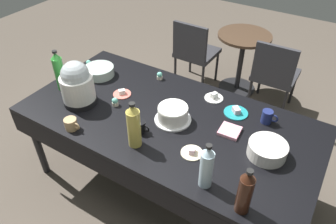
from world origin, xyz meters
TOP-DOWN VIEW (x-y plane):
  - ground at (0.00, 0.00)m, footprint 9.00×9.00m
  - potluck_table at (0.00, 0.00)m, footprint 2.20×1.10m
  - frosted_layer_cake at (0.05, -0.01)m, footprint 0.27×0.27m
  - slow_cooker at (-0.68, -0.20)m, footprint 0.26×0.26m
  - glass_salad_bowl at (-0.82, 0.18)m, footprint 0.26×0.26m
  - ceramic_snack_bowl at (0.74, 0.01)m, footprint 0.25×0.25m
  - dessert_plate_teal at (0.41, 0.31)m, footprint 0.18×0.18m
  - dessert_plate_cream at (0.33, -0.23)m, footprint 0.15×0.15m
  - dessert_plate_coral at (-0.47, 0.05)m, footprint 0.15×0.15m
  - dessert_plate_white at (0.19, 0.39)m, footprint 0.15×0.15m
  - cupcake_rose at (-0.34, 0.41)m, footprint 0.05×0.05m
  - cupcake_mint at (-0.43, -0.09)m, footprint 0.05×0.05m
  - cupcake_vanilla at (-1.00, 0.24)m, footprint 0.05×0.05m
  - soda_bottle_lime_soda at (-0.94, -0.13)m, footprint 0.08×0.08m
  - soda_bottle_water at (0.51, -0.41)m, footprint 0.08×0.08m
  - soda_bottle_cola at (0.76, -0.46)m, footprint 0.08×0.08m
  - soda_bottle_ginger_ale at (-0.04, -0.35)m, footprint 0.09×0.09m
  - coffee_mug_navy at (0.64, 0.33)m, footprint 0.12×0.08m
  - coffee_mug_black at (-0.08, -0.23)m, footprint 0.12×0.08m
  - coffee_mug_tan at (-0.51, -0.46)m, footprint 0.13×0.09m
  - paper_napkin_stack at (0.45, 0.09)m, footprint 0.15×0.15m
  - maroon_chair_left at (-0.55, 1.48)m, footprint 0.45×0.45m
  - maroon_chair_right at (0.40, 1.48)m, footprint 0.44×0.44m
  - round_cafe_table at (-0.05, 1.71)m, footprint 0.60×0.60m

SIDE VIEW (x-z plane):
  - ground at x=0.00m, z-range 0.00..0.00m
  - maroon_chair_left at x=-0.55m, z-range 0.07..0.92m
  - maroon_chair_right at x=0.40m, z-range 0.07..0.92m
  - round_cafe_table at x=-0.05m, z-range 0.14..0.86m
  - potluck_table at x=0.00m, z-range 0.31..1.06m
  - dessert_plate_coral at x=-0.47m, z-range 0.74..0.78m
  - dessert_plate_cream at x=0.33m, z-range 0.74..0.78m
  - dessert_plate_teal at x=0.41m, z-range 0.74..0.79m
  - paper_napkin_stack at x=0.45m, z-range 0.75..0.77m
  - dessert_plate_white at x=0.19m, z-range 0.74..0.79m
  - cupcake_rose at x=-0.34m, z-range 0.75..0.82m
  - cupcake_mint at x=-0.43m, z-range 0.75..0.82m
  - cupcake_vanilla at x=-1.00m, z-range 0.75..0.82m
  - glass_salad_bowl at x=-0.82m, z-range 0.75..0.83m
  - coffee_mug_tan at x=-0.51m, z-range 0.75..0.83m
  - coffee_mug_black at x=-0.08m, z-range 0.75..0.84m
  - ceramic_snack_bowl at x=0.74m, z-range 0.75..0.85m
  - coffee_mug_navy at x=0.64m, z-range 0.75..0.85m
  - frosted_layer_cake at x=0.05m, z-range 0.75..0.87m
  - soda_bottle_cola at x=0.76m, z-range 0.74..1.05m
  - soda_bottle_water at x=0.51m, z-range 0.74..1.06m
  - soda_bottle_ginger_ale at x=-0.04m, z-range 0.74..1.08m
  - soda_bottle_lime_soda at x=-0.94m, z-range 0.74..1.09m
  - slow_cooker at x=-0.68m, z-range 0.74..1.10m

